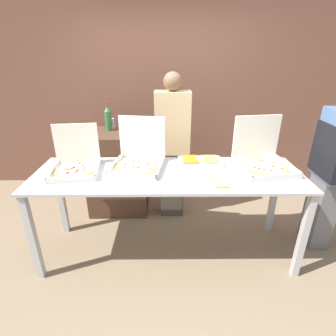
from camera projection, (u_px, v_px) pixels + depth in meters
name	position (u px, v px, depth m)	size (l,w,h in m)	color
ground_plane	(168.00, 250.00, 2.79)	(16.00, 16.00, 0.00)	#847056
brick_wall_behind	(167.00, 92.00, 3.77)	(10.00, 0.06, 2.80)	brown
buffet_table	(168.00, 183.00, 2.47)	(2.48, 0.79, 0.91)	#B7BABF
pizza_box_near_right	(76.00, 164.00, 2.43)	(0.46, 0.48, 0.41)	silver
pizza_box_far_left	(263.00, 160.00, 2.50)	(0.54, 0.55, 0.47)	silver
pizza_box_far_right	(139.00, 159.00, 2.52)	(0.53, 0.54, 0.46)	silver
paper_plate_front_left	(221.00, 183.00, 2.21)	(0.24, 0.24, 0.03)	white
veggie_tray	(200.00, 161.00, 2.63)	(0.43, 0.26, 0.05)	white
sideboard_podium	(119.00, 172.00, 3.37)	(0.73, 0.59, 1.04)	#4C3323
soda_bottle	(108.00, 118.00, 3.17)	(0.08, 0.08, 0.35)	#2D6638
soda_can_silver	(112.00, 123.00, 3.31)	(0.07, 0.07, 0.12)	silver
soda_can_colored	(126.00, 126.00, 3.18)	(0.07, 0.07, 0.12)	#334CB2
person_guest_plaid	(172.00, 146.00, 3.08)	(0.40, 0.22, 1.75)	#473D33
person_server_vest	(333.00, 165.00, 2.54)	(0.24, 0.42, 1.66)	slate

